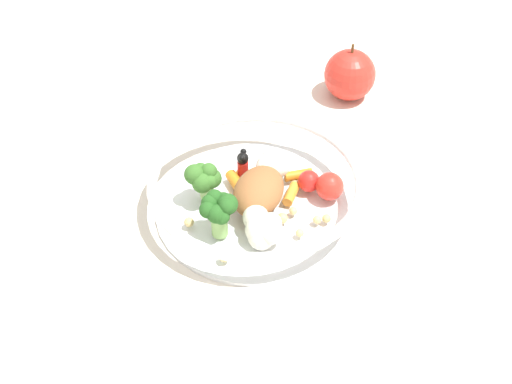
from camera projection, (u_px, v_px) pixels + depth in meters
The scene contains 4 objects.
ground_plane at pixel (265, 219), 0.78m from camera, with size 2.40×2.40×0.00m, color silver.
food_container at pixel (256, 191), 0.77m from camera, with size 0.24×0.24×0.06m.
loose_apple at pixel (350, 75), 0.92m from camera, with size 0.07×0.07×0.08m.
folded_napkin at pixel (252, 364), 0.64m from camera, with size 0.15×0.13×0.01m, color silver.
Camera 1 is at (0.20, -0.51, 0.55)m, focal length 49.01 mm.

